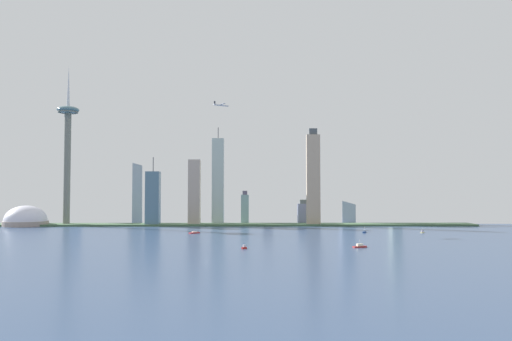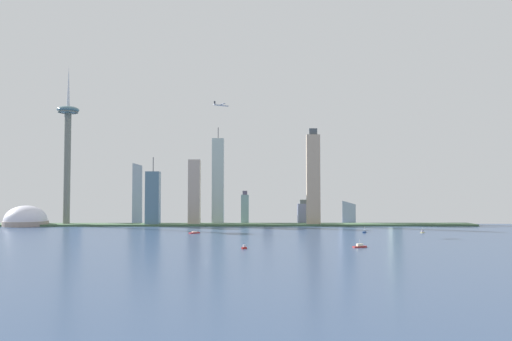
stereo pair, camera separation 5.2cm
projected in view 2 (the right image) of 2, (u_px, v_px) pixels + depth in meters
The scene contains 24 objects.
ground_plane at pixel (206, 260), 465.10m from camera, with size 6000.00×6000.00×0.00m, color #31476A.
waterfront_pier at pixel (229, 225), 950.21m from camera, with size 941.17×54.26×3.43m, color #436243.
observation_tower at pixel (68, 140), 960.00m from camera, with size 41.70×41.70×310.90m.
stadium_dome at pixel (26, 221), 939.42m from camera, with size 81.81×81.81×58.70m.
skyscraper_0 at pixel (138, 190), 1006.85m from camera, with size 19.75×18.34×141.83m.
skyscraper_1 at pixel (268, 211), 1024.87m from camera, with size 20.95×16.84×49.63m.
skyscraper_2 at pixel (153, 199), 943.31m from camera, with size 26.16×22.14×130.67m.
skyscraper_3 at pixel (75, 199), 1040.35m from camera, with size 21.45×20.05×100.93m.
skyscraper_4 at pixel (395, 188), 1038.50m from camera, with size 20.67×26.23×145.19m.
skyscraper_5 at pixel (245, 209), 989.43m from camera, with size 15.41×20.36×66.59m.
skyscraper_6 at pixel (218, 181), 976.21m from camera, with size 23.14×19.91×191.81m.
skyscraper_7 at pixel (303, 213), 996.49m from camera, with size 21.74×24.80×48.86m.
skyscraper_8 at pixel (194, 192), 960.13m from camera, with size 22.30×25.84×126.51m.
skyscraper_9 at pixel (220, 184), 1046.21m from camera, with size 20.44×21.74×168.73m.
skyscraper_10 at pixel (348, 192), 1009.79m from camera, with size 27.07×17.74×130.93m.
skyscraper_11 at pixel (344, 185), 1047.62m from camera, with size 17.87×21.12×165.24m.
skyscraper_12 at pixel (313, 179), 950.88m from camera, with size 25.73×12.23×186.42m.
skyscraper_13 at pixel (133, 204), 1053.47m from camera, with size 13.83×24.55×85.55m.
boat_0 at pixel (365, 232), 780.33m from camera, with size 9.55×16.17×9.92m.
boat_1 at pixel (244, 247), 557.59m from camera, with size 6.16×5.87×4.69m.
boat_2 at pixel (360, 246), 571.10m from camera, with size 17.28×10.55×9.88m.
boat_3 at pixel (194, 233), 767.70m from camera, with size 16.88×15.57×3.12m.
boat_4 at pixel (422, 232), 774.99m from camera, with size 8.58×8.14×9.46m.
airplane at pixel (221, 105), 873.43m from camera, with size 27.94×25.59×7.70m.
Camera 2 is at (41.04, -468.87, 63.61)m, focal length 34.83 mm.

